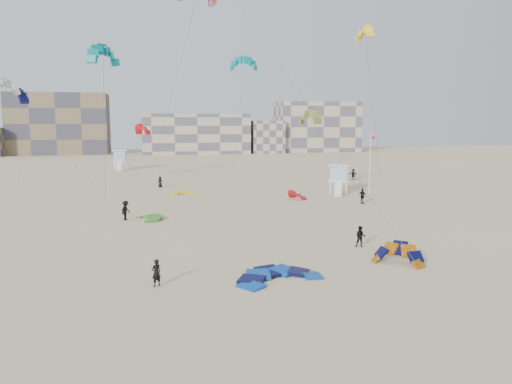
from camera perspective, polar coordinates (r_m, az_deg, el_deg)
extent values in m
plane|color=beige|center=(27.33, -3.88, -11.90)|extent=(320.00, 320.00, 0.00)
imported|color=black|center=(29.29, -11.33, -9.04)|extent=(0.69, 0.63, 1.59)
imported|color=black|center=(38.32, 11.86, -5.02)|extent=(0.95, 0.86, 1.61)
imported|color=black|center=(49.40, -14.67, -2.06)|extent=(1.22, 1.40, 1.88)
imported|color=black|center=(58.85, 12.08, -0.45)|extent=(0.89, 1.14, 1.80)
imported|color=black|center=(73.55, -10.91, 1.13)|extent=(0.89, 0.73, 1.57)
imported|color=black|center=(83.56, 11.04, 2.00)|extent=(1.27, 1.72, 1.80)
cylinder|color=#3F3F3F|center=(49.44, -16.93, 6.29)|extent=(0.33, 0.14, 14.32)
cylinder|color=#3F3F3F|center=(43.10, 4.61, 11.75)|extent=(6.47, 29.26, 22.37)
cylinder|color=#3F3F3F|center=(57.09, -21.72, 4.92)|extent=(9.00, 2.78, 11.72)
cylinder|color=#3F3F3F|center=(67.93, -9.69, 10.50)|extent=(5.89, 15.81, 22.98)
cylinder|color=#3F3F3F|center=(63.33, 8.90, 4.33)|extent=(3.80, 8.33, 8.88)
cylinder|color=#3F3F3F|center=(81.59, 13.22, 9.50)|extent=(4.20, 1.83, 21.69)
cylinder|color=#3F3F3F|center=(72.87, -25.30, 5.18)|extent=(1.22, 0.31, 11.55)
cylinder|color=#3F3F3F|center=(83.97, -1.95, 8.39)|extent=(2.26, 4.17, 18.01)
cylinder|color=#3F3F3F|center=(88.24, -13.67, 4.57)|extent=(2.54, 7.37, 7.02)
cube|color=white|center=(66.68, 9.41, 1.33)|extent=(3.43, 3.43, 0.13)
cube|color=#8DB2C1|center=(66.57, 9.43, 2.19)|extent=(2.82, 2.82, 1.88)
cube|color=white|center=(66.48, 9.45, 3.06)|extent=(3.56, 3.56, 0.15)
cube|color=white|center=(64.44, 10.21, 0.27)|extent=(1.88, 2.83, 1.56)
cube|color=white|center=(103.24, -15.27, 3.47)|extent=(2.79, 2.79, 0.14)
cube|color=#8DB2C1|center=(103.17, -15.29, 4.04)|extent=(2.29, 2.29, 1.93)
cube|color=white|center=(103.11, -15.31, 4.62)|extent=(2.89, 2.89, 0.15)
cube|color=white|center=(100.71, -15.34, 2.83)|extent=(1.05, 2.77, 1.60)
cylinder|color=white|center=(65.86, 12.88, 3.06)|extent=(0.10, 0.10, 7.88)
cube|color=red|center=(65.80, 13.21, 6.06)|extent=(0.59, 0.02, 0.39)
cube|color=brown|center=(161.66, -21.50, 7.25)|extent=(28.00, 14.00, 18.00)
cube|color=tan|center=(156.10, -6.97, 6.63)|extent=(32.00, 16.00, 12.00)
cube|color=tan|center=(166.33, 6.93, 7.39)|extent=(26.00, 14.00, 16.00)
cube|color=tan|center=(157.59, 1.14, 6.33)|extent=(10.00, 10.00, 10.00)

